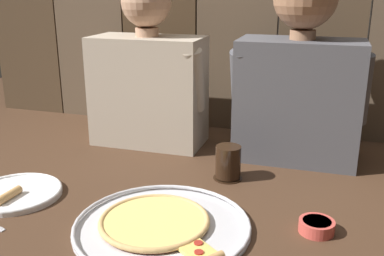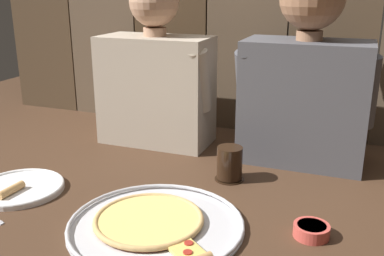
{
  "view_description": "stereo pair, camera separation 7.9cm",
  "coord_description": "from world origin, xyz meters",
  "px_view_note": "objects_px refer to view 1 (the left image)",
  "views": [
    {
      "loc": [
        0.35,
        -1.03,
        0.56
      ],
      "look_at": [
        0.0,
        0.1,
        0.18
      ],
      "focal_mm": 41.94,
      "sensor_mm": 36.0,
      "label": 1
    },
    {
      "loc": [
        0.42,
        -1.0,
        0.56
      ],
      "look_at": [
        0.0,
        0.1,
        0.18
      ],
      "focal_mm": 41.94,
      "sensor_mm": 36.0,
      "label": 2
    }
  ],
  "objects_px": {
    "dinner_plate": "(16,193)",
    "diner_left": "(148,72)",
    "drinking_glass": "(228,163)",
    "dipping_bowl": "(317,226)",
    "pizza_tray": "(161,224)",
    "diner_right": "(300,72)"
  },
  "relations": [
    {
      "from": "pizza_tray",
      "to": "dinner_plate",
      "type": "distance_m",
      "value": 0.45
    },
    {
      "from": "drinking_glass",
      "to": "diner_left",
      "type": "height_order",
      "value": "diner_left"
    },
    {
      "from": "diner_left",
      "to": "dinner_plate",
      "type": "bearing_deg",
      "value": -109.54
    },
    {
      "from": "pizza_tray",
      "to": "diner_left",
      "type": "relative_size",
      "value": 0.72
    },
    {
      "from": "drinking_glass",
      "to": "diner_left",
      "type": "xyz_separation_m",
      "value": [
        -0.35,
        0.24,
        0.21
      ]
    },
    {
      "from": "dinner_plate",
      "to": "diner_right",
      "type": "xyz_separation_m",
      "value": [
        0.71,
        0.53,
        0.28
      ]
    },
    {
      "from": "pizza_tray",
      "to": "drinking_glass",
      "type": "xyz_separation_m",
      "value": [
        0.09,
        0.33,
        0.04
      ]
    },
    {
      "from": "diner_left",
      "to": "dipping_bowl",
      "type": "bearing_deg",
      "value": -37.52
    },
    {
      "from": "pizza_tray",
      "to": "dinner_plate",
      "type": "relative_size",
      "value": 1.72
    },
    {
      "from": "dipping_bowl",
      "to": "diner_left",
      "type": "height_order",
      "value": "diner_left"
    },
    {
      "from": "dinner_plate",
      "to": "diner_right",
      "type": "distance_m",
      "value": 0.93
    },
    {
      "from": "drinking_glass",
      "to": "dinner_plate",
      "type": "bearing_deg",
      "value": -151.66
    },
    {
      "from": "dipping_bowl",
      "to": "diner_right",
      "type": "distance_m",
      "value": 0.56
    },
    {
      "from": "drinking_glass",
      "to": "diner_right",
      "type": "xyz_separation_m",
      "value": [
        0.18,
        0.24,
        0.24
      ]
    },
    {
      "from": "pizza_tray",
      "to": "dipping_bowl",
      "type": "height_order",
      "value": "dipping_bowl"
    },
    {
      "from": "pizza_tray",
      "to": "dinner_plate",
      "type": "height_order",
      "value": "dinner_plate"
    },
    {
      "from": "diner_right",
      "to": "dinner_plate",
      "type": "bearing_deg",
      "value": -143.5
    },
    {
      "from": "pizza_tray",
      "to": "diner_right",
      "type": "xyz_separation_m",
      "value": [
        0.27,
        0.57,
        0.28
      ]
    },
    {
      "from": "pizza_tray",
      "to": "dinner_plate",
      "type": "bearing_deg",
      "value": 174.86
    },
    {
      "from": "dinner_plate",
      "to": "diner_left",
      "type": "height_order",
      "value": "diner_left"
    },
    {
      "from": "drinking_glass",
      "to": "dipping_bowl",
      "type": "bearing_deg",
      "value": -41.55
    },
    {
      "from": "pizza_tray",
      "to": "dinner_plate",
      "type": "xyz_separation_m",
      "value": [
        -0.44,
        0.04,
        -0.0
      ]
    }
  ]
}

